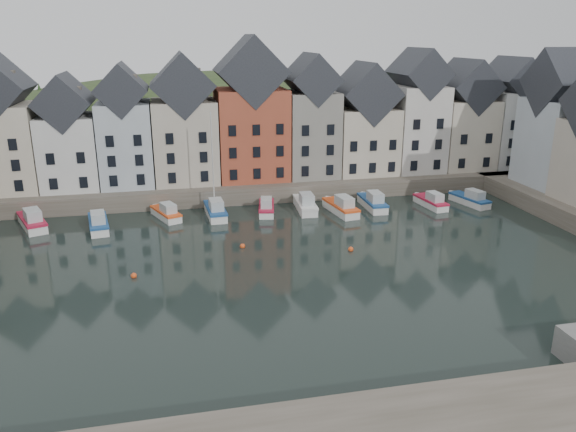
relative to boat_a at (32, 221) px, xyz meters
name	(u,v)px	position (x,y,z in m)	size (l,w,h in m)	color
ground	(302,277)	(25.08, -18.52, -0.74)	(260.00, 260.00, 0.00)	black
far_quay	(250,181)	(25.08, 11.48, 0.26)	(90.00, 16.00, 2.00)	#4F493C
hillside	(231,245)	(25.10, 37.48, -18.70)	(153.60, 70.40, 64.00)	#27371B
far_terrace	(276,123)	(28.29, 9.48, 8.14)	(72.37, 8.16, 17.78)	beige
mooring_buoys	(246,256)	(21.08, -13.19, -0.59)	(20.50, 5.50, 0.50)	#E74E1B
boat_a	(32,221)	(0.00, 0.00, 0.00)	(4.24, 6.72, 2.47)	silver
boat_b	(98,223)	(6.93, -2.02, -0.05)	(2.75, 6.24, 2.32)	silver
boat_c	(166,213)	(13.98, 0.30, -0.11)	(3.59, 5.71, 2.10)	silver
boat_d	(216,210)	(19.44, -0.16, 0.04)	(2.25, 6.34, 11.94)	silver
boat_e	(266,208)	(25.32, -0.01, -0.11)	(2.69, 5.74, 2.12)	silver
boat_f	(305,205)	(29.96, -0.03, -0.01)	(2.35, 6.44, 2.43)	silver
boat_g	(341,207)	(33.76, -1.95, -0.02)	(2.86, 6.52, 2.42)	silver
boat_h	(373,202)	(38.00, -0.86, -0.03)	(2.06, 6.24, 2.38)	silver
boat_i	(431,202)	(45.05, -1.81, -0.11)	(2.27, 5.64, 2.11)	silver
boat_j	(471,200)	(50.12, -1.96, -0.09)	(3.01, 5.90, 2.17)	silver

